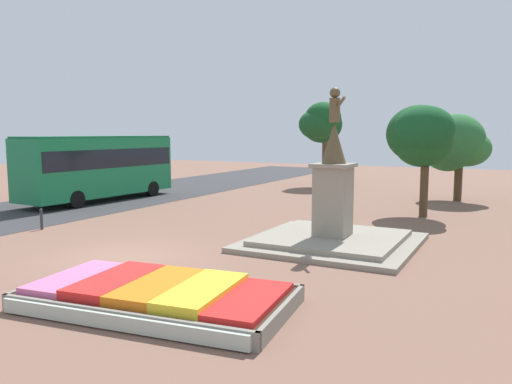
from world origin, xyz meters
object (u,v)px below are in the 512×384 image
statue_monument (333,222)px  flower_planter (156,296)px  kerb_bollard_north (41,219)px  city_bus (99,164)px

statue_monument → flower_planter: bearing=-100.7°
kerb_bollard_north → flower_planter: bearing=-26.9°
statue_monument → city_bus: statue_monument is taller
flower_planter → kerb_bollard_north: kerb_bollard_north is taller
statue_monument → city_bus: bearing=163.4°
statue_monument → city_bus: (-15.19, 4.54, 1.26)m
statue_monument → kerb_bollard_north: bearing=-166.1°
flower_planter → statue_monument: statue_monument is taller
flower_planter → city_bus: bearing=138.5°
city_bus → kerb_bollard_north: city_bus is taller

